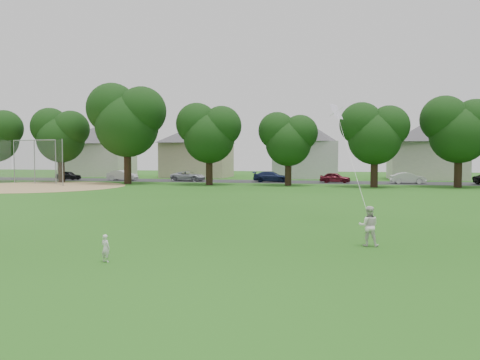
% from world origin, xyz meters
% --- Properties ---
extents(ground, '(160.00, 160.00, 0.00)m').
position_xyz_m(ground, '(0.00, 0.00, 0.00)').
color(ground, '#1E4F12').
rests_on(ground, ground).
extents(street, '(90.00, 7.00, 0.01)m').
position_xyz_m(street, '(0.00, 42.00, 0.01)').
color(street, '#2D2D30').
rests_on(street, ground).
extents(dirt_infield, '(18.00, 18.00, 0.02)m').
position_xyz_m(dirt_infield, '(-26.00, 28.00, 0.01)').
color(dirt_infield, '#9E7F51').
rests_on(dirt_infield, ground).
extents(toddler, '(0.35, 0.28, 0.84)m').
position_xyz_m(toddler, '(-2.52, -1.84, 0.42)').
color(toddler, silver).
rests_on(toddler, ground).
extents(older_boy, '(0.71, 0.56, 1.42)m').
position_xyz_m(older_boy, '(5.35, 2.31, 0.71)').
color(older_boy, silver).
rests_on(older_boy, ground).
extents(kite, '(0.97, 3.65, 7.77)m').
position_xyz_m(kite, '(4.76, 5.50, 3.17)').
color(kite, silver).
rests_on(kite, ground).
extents(baseball_backstop, '(11.17, 3.28, 4.93)m').
position_xyz_m(baseball_backstop, '(-29.35, 31.97, 2.46)').
color(baseball_backstop, gray).
rests_on(baseball_backstop, ground).
extents(tree_row, '(82.59, 9.36, 11.64)m').
position_xyz_m(tree_row, '(0.93, 35.38, 6.54)').
color(tree_row, black).
rests_on(tree_row, ground).
extents(parked_cars, '(70.87, 2.47, 1.28)m').
position_xyz_m(parked_cars, '(3.88, 41.00, 0.62)').
color(parked_cars, black).
rests_on(parked_cars, ground).
extents(house_row, '(77.74, 14.23, 9.39)m').
position_xyz_m(house_row, '(-0.63, 52.00, 4.83)').
color(house_row, beige).
rests_on(house_row, ground).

